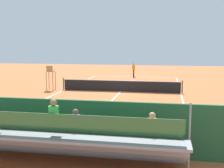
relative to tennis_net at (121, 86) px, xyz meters
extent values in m
plane|color=#BC6033|center=(0.00, 0.00, -0.50)|extent=(60.00, 60.00, 0.00)
cube|color=white|center=(0.00, -11.00, -0.50)|extent=(10.00, 0.10, 0.01)
cube|color=white|center=(0.00, 11.00, -0.50)|extent=(10.00, 0.10, 0.01)
cube|color=white|center=(-5.00, 0.00, -0.50)|extent=(0.10, 22.00, 0.01)
cube|color=white|center=(5.00, 0.00, -0.50)|extent=(0.10, 22.00, 0.01)
cube|color=white|center=(0.00, -6.05, -0.50)|extent=(7.50, 0.10, 0.01)
cube|color=white|center=(0.00, 6.05, -0.50)|extent=(7.50, 0.10, 0.01)
cube|color=white|center=(0.00, 0.00, -0.50)|extent=(0.10, 12.10, 0.01)
cube|color=white|center=(0.00, -11.00, -0.50)|extent=(0.10, 0.30, 0.01)
cube|color=black|center=(0.00, 0.00, -0.05)|extent=(10.00, 0.02, 0.91)
cube|color=white|center=(0.00, 0.00, 0.44)|extent=(10.00, 0.04, 0.06)
cylinder|color=#2D5133|center=(-5.10, 0.00, 0.03)|extent=(0.10, 0.10, 1.07)
cylinder|color=#2D5133|center=(5.10, 0.00, 0.03)|extent=(0.10, 0.10, 1.07)
cube|color=#235633|center=(0.00, 14.00, 0.50)|extent=(18.00, 0.16, 2.00)
cube|color=gray|center=(0.00, 14.35, -0.28)|extent=(9.00, 0.10, 0.45)
cube|color=gray|center=(0.00, 14.70, -0.09)|extent=(9.00, 0.80, 0.08)
cube|color=gray|center=(0.00, 14.32, -0.28)|extent=(9.00, 0.04, 0.45)
cube|color=#386B38|center=(0.00, 14.80, 0.33)|extent=(8.60, 0.36, 0.04)
cube|color=#386B38|center=(0.00, 14.98, 0.53)|extent=(8.60, 0.03, 0.36)
cube|color=gray|center=(0.00, 15.50, 0.36)|extent=(9.00, 0.80, 0.08)
cube|color=gray|center=(0.00, 15.12, 0.17)|extent=(9.00, 0.04, 0.45)
cube|color=#386B38|center=(0.00, 15.60, 0.78)|extent=(8.60, 0.36, 0.04)
cube|color=#386B38|center=(0.00, 15.78, 0.98)|extent=(8.60, 0.03, 0.36)
cube|color=gray|center=(0.00, 16.30, 0.81)|extent=(9.00, 0.80, 0.08)
cube|color=gray|center=(0.00, 15.92, 0.62)|extent=(9.00, 0.04, 0.45)
cube|color=#386B38|center=(0.00, 16.40, 1.23)|extent=(8.60, 0.36, 0.04)
cube|color=#386B38|center=(0.00, 16.58, 1.43)|extent=(8.60, 0.03, 0.36)
cylinder|color=gray|center=(-4.50, 15.50, 0.67)|extent=(0.06, 0.06, 2.35)
cube|color=#2D2D33|center=(-0.98, 15.43, 0.82)|extent=(0.32, 0.40, 0.12)
cylinder|color=blue|center=(-0.98, 15.55, 1.10)|extent=(0.30, 0.30, 0.45)
sphere|color=brown|center=(-0.98, 15.55, 1.43)|extent=(0.20, 0.20, 0.20)
cube|color=#2D2D33|center=(-3.39, 15.43, 0.82)|extent=(0.32, 0.40, 0.12)
cylinder|color=orange|center=(-3.39, 15.55, 1.10)|extent=(0.30, 0.30, 0.45)
sphere|color=tan|center=(-3.39, 15.55, 1.43)|extent=(0.20, 0.20, 0.20)
cube|color=#2D2D33|center=(-2.64, 14.63, 0.37)|extent=(0.32, 0.40, 0.12)
cylinder|color=green|center=(-2.64, 14.75, 0.65)|extent=(0.30, 0.30, 0.45)
sphere|color=beige|center=(-2.64, 14.75, 0.98)|extent=(0.20, 0.20, 0.20)
cube|color=#2D2D33|center=(-0.86, 14.63, 0.37)|extent=(0.32, 0.40, 0.12)
cylinder|color=blue|center=(-0.86, 14.75, 0.65)|extent=(0.30, 0.30, 0.45)
sphere|color=#8C6647|center=(-0.86, 14.75, 0.98)|extent=(0.20, 0.20, 0.20)
cube|color=#2D2D33|center=(-3.88, 14.63, 0.37)|extent=(0.32, 0.40, 0.12)
cylinder|color=black|center=(-3.88, 14.75, 0.65)|extent=(0.30, 0.30, 0.45)
sphere|color=tan|center=(-3.88, 14.75, 0.98)|extent=(0.20, 0.20, 0.20)
cube|color=#2D2D33|center=(-0.58, 16.23, 1.27)|extent=(0.32, 0.40, 0.12)
cylinder|color=green|center=(-0.58, 16.35, 1.55)|extent=(0.30, 0.30, 0.45)
sphere|color=#8C6647|center=(-0.58, 16.35, 1.88)|extent=(0.20, 0.20, 0.20)
cylinder|color=#A88456|center=(5.90, -0.12, 0.30)|extent=(0.07, 0.07, 1.60)
cylinder|color=#A88456|center=(6.50, -0.12, 0.30)|extent=(0.07, 0.07, 1.60)
cylinder|color=#A88456|center=(5.90, 0.48, 0.30)|extent=(0.07, 0.07, 1.60)
cylinder|color=#A88456|center=(6.50, 0.48, 0.30)|extent=(0.07, 0.07, 1.60)
cube|color=#A88456|center=(6.20, 0.18, 1.13)|extent=(0.56, 0.56, 0.06)
cube|color=#A88456|center=(6.20, 0.42, 1.40)|extent=(0.56, 0.06, 0.48)
cube|color=#A88456|center=(5.94, 0.18, 1.28)|extent=(0.04, 0.48, 0.04)
cube|color=#A88456|center=(6.46, 0.18, 1.28)|extent=(0.04, 0.48, 0.04)
cube|color=#33383D|center=(-2.38, 13.20, -0.05)|extent=(1.80, 0.40, 0.05)
cylinder|color=#33383D|center=(-3.13, 13.20, -0.28)|extent=(0.06, 0.06, 0.45)
cylinder|color=#33383D|center=(-1.63, 13.20, -0.28)|extent=(0.06, 0.06, 0.45)
cube|color=#33383D|center=(-2.38, 13.38, 0.25)|extent=(1.80, 0.04, 0.36)
cube|color=black|center=(-0.81, 13.40, -0.32)|extent=(0.90, 0.36, 0.36)
cylinder|color=black|center=(0.12, -11.11, -0.08)|extent=(0.14, 0.14, 0.85)
cylinder|color=black|center=(0.12, -10.89, -0.08)|extent=(0.14, 0.14, 0.85)
cylinder|color=orange|center=(0.12, -11.00, 0.65)|extent=(0.36, 0.36, 0.60)
sphere|color=tan|center=(0.12, -11.00, 1.06)|extent=(0.22, 0.22, 0.22)
cylinder|color=tan|center=(0.12, -10.78, 1.15)|extent=(0.25, 0.09, 0.55)
cylinder|color=tan|center=(0.12, -11.22, 0.68)|extent=(0.09, 0.09, 0.50)
cylinder|color=black|center=(0.64, -11.44, -0.49)|extent=(0.22, 0.22, 0.03)
torus|color=#D8CC4C|center=(0.84, -11.63, -0.49)|extent=(0.43, 0.43, 0.02)
cylinder|color=white|center=(0.84, -11.63, -0.49)|extent=(0.25, 0.25, 0.00)
sphere|color=#CCDB33|center=(0.60, -7.38, -0.47)|extent=(0.07, 0.07, 0.07)
camera|label=1|loc=(-3.76, 24.15, 3.58)|focal=46.66mm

